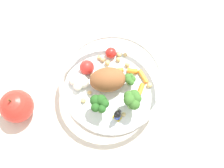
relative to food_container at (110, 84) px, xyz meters
name	(u,v)px	position (x,y,z in m)	size (l,w,h in m)	color
ground_plane	(117,94)	(-0.01, -0.02, -0.03)	(2.40, 2.40, 0.00)	silver
food_container	(110,84)	(0.00, 0.00, 0.00)	(0.22, 0.22, 0.07)	white
loose_apple	(17,106)	(-0.11, 0.16, 0.00)	(0.07, 0.07, 0.08)	red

